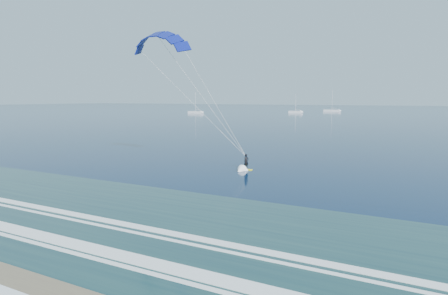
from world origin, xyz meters
TOP-DOWN VIEW (x-y plane):
  - kitesurfer_rig at (-8.08, 28.91)m, footprint 14.82×6.19m
  - sailboat_0 at (-96.63, 166.83)m, footprint 8.22×2.40m
  - sailboat_1 at (-52.87, 197.78)m, footprint 7.23×2.40m
  - sailboat_2 at (-40.97, 229.31)m, footprint 9.57×2.40m

SIDE VIEW (x-z plane):
  - sailboat_1 at x=-52.87m, z-range -4.39..5.74m
  - sailboat_0 at x=-96.63m, z-range -4.94..6.30m
  - sailboat_2 at x=-40.97m, z-range -5.70..7.08m
  - kitesurfer_rig at x=-8.08m, z-range 0.31..16.87m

